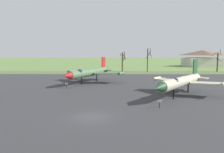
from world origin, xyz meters
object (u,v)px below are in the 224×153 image
Objects in this scene: jet_fighter_rear_center at (181,82)px; info_placard_rear_center at (160,103)px; info_placard_front_right at (66,85)px; visitor_building at (202,58)px; jet_fighter_front_right at (89,72)px.

info_placard_rear_center is (-5.10, -7.69, -1.71)m from jet_fighter_rear_center.
info_placard_rear_center is (15.07, -14.67, -0.05)m from info_placard_front_right.
jet_fighter_rear_center is 0.75× the size of visitor_building.
info_placard_front_right is at bearing -114.34° from jet_fighter_front_right.
visitor_building is (55.38, 70.70, 3.43)m from info_placard_front_right.
jet_fighter_front_right reaches higher than info_placard_rear_center.
jet_fighter_rear_center is at bearing -41.82° from jet_fighter_front_right.
jet_fighter_rear_center reaches higher than info_placard_front_right.
jet_fighter_front_right is at bearing 138.18° from jet_fighter_rear_center.
info_placard_rear_center is 0.05× the size of visitor_building.
jet_fighter_front_right is 8.83m from info_placard_front_right.
info_placard_front_right is at bearing 135.77° from info_placard_rear_center.
jet_fighter_rear_center is 85.30m from visitor_building.
jet_fighter_rear_center is at bearing -19.09° from info_placard_front_right.
info_placard_front_right is 89.87m from visitor_building.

